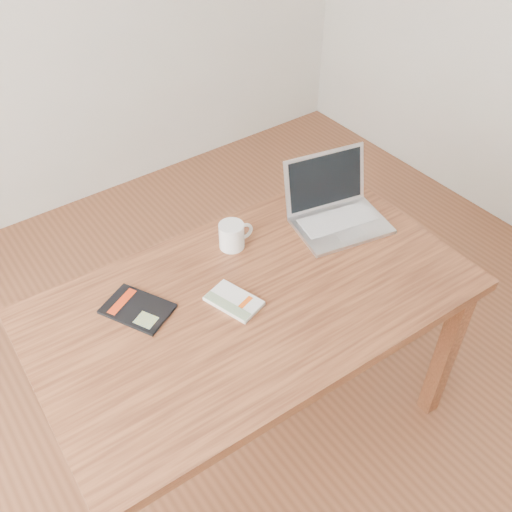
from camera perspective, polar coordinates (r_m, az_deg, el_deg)
room at (r=1.31m, az=-1.11°, el=9.00°), size 4.04×4.04×2.70m
desk at (r=1.90m, az=-0.15°, el=-5.84°), size 1.43×0.85×0.75m
white_guidebook at (r=1.81m, az=-2.23°, el=-4.52°), size 0.15×0.19×0.02m
black_guidebook at (r=1.82m, az=-11.78°, el=-5.20°), size 0.22×0.25×0.01m
laptop at (r=2.11m, az=7.95°, el=4.69°), size 0.38×0.35×0.23m
coffee_mug at (r=1.98m, az=-2.37°, el=2.11°), size 0.13×0.09×0.10m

